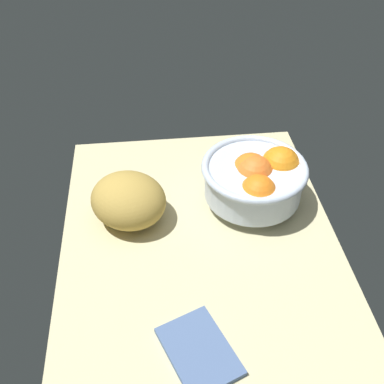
# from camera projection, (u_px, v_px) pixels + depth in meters

# --- Properties ---
(ground_plane) EXTENTS (0.71, 0.56, 0.03)m
(ground_plane) POSITION_uv_depth(u_px,v_px,m) (200.00, 243.00, 0.94)
(ground_plane) COLOR beige
(fruit_bowl) EXTENTS (0.22, 0.22, 0.12)m
(fruit_bowl) POSITION_uv_depth(u_px,v_px,m) (256.00, 178.00, 0.97)
(fruit_bowl) COLOR silver
(fruit_bowl) RESTS_ON ground
(bread_loaf) EXTENTS (0.21, 0.21, 0.10)m
(bread_loaf) POSITION_uv_depth(u_px,v_px,m) (128.00, 200.00, 0.94)
(bread_loaf) COLOR #B79442
(bread_loaf) RESTS_ON ground
(napkin_folded) EXTENTS (0.16, 0.14, 0.01)m
(napkin_folded) POSITION_uv_depth(u_px,v_px,m) (199.00, 351.00, 0.74)
(napkin_folded) COLOR #4E6794
(napkin_folded) RESTS_ON ground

